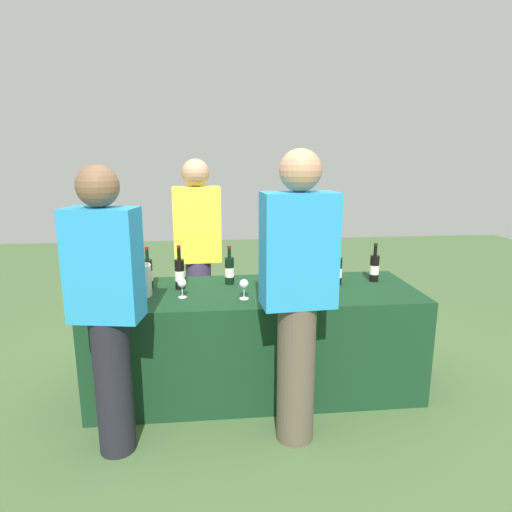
# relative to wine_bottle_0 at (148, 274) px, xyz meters

# --- Properties ---
(ground_plane) EXTENTS (12.00, 12.00, 0.00)m
(ground_plane) POSITION_rel_wine_bottle_0_xyz_m (0.77, -0.11, -0.87)
(ground_plane) COLOR #476638
(tasting_table) EXTENTS (2.32, 0.83, 0.76)m
(tasting_table) POSITION_rel_wine_bottle_0_xyz_m (0.77, -0.11, -0.49)
(tasting_table) COLOR #14381E
(tasting_table) RESTS_ON ground_plane
(wine_bottle_0) EXTENTS (0.07, 0.07, 0.31)m
(wine_bottle_0) POSITION_rel_wine_bottle_0_xyz_m (0.00, 0.00, 0.00)
(wine_bottle_0) COLOR black
(wine_bottle_0) RESTS_ON tasting_table
(wine_bottle_1) EXTENTS (0.07, 0.07, 0.32)m
(wine_bottle_1) POSITION_rel_wine_bottle_0_xyz_m (0.23, -0.03, 0.00)
(wine_bottle_1) COLOR black
(wine_bottle_1) RESTS_ON tasting_table
(wine_bottle_2) EXTENTS (0.07, 0.07, 0.29)m
(wine_bottle_2) POSITION_rel_wine_bottle_0_xyz_m (0.59, 0.06, -0.01)
(wine_bottle_2) COLOR black
(wine_bottle_2) RESTS_ON tasting_table
(wine_bottle_3) EXTENTS (0.07, 0.07, 0.31)m
(wine_bottle_3) POSITION_rel_wine_bottle_0_xyz_m (0.88, 0.05, 0.00)
(wine_bottle_3) COLOR black
(wine_bottle_3) RESTS_ON tasting_table
(wine_bottle_4) EXTENTS (0.07, 0.07, 0.31)m
(wine_bottle_4) POSITION_rel_wine_bottle_0_xyz_m (1.00, 0.01, -0.00)
(wine_bottle_4) COLOR black
(wine_bottle_4) RESTS_ON tasting_table
(wine_bottle_5) EXTENTS (0.07, 0.07, 0.34)m
(wine_bottle_5) POSITION_rel_wine_bottle_0_xyz_m (1.26, 0.06, 0.01)
(wine_bottle_5) COLOR black
(wine_bottle_5) RESTS_ON tasting_table
(wine_bottle_6) EXTENTS (0.07, 0.07, 0.29)m
(wine_bottle_6) POSITION_rel_wine_bottle_0_xyz_m (1.39, -0.04, -0.01)
(wine_bottle_6) COLOR black
(wine_bottle_6) RESTS_ON tasting_table
(wine_bottle_7) EXTENTS (0.07, 0.07, 0.30)m
(wine_bottle_7) POSITION_rel_wine_bottle_0_xyz_m (1.70, 0.02, -0.01)
(wine_bottle_7) COLOR black
(wine_bottle_7) RESTS_ON tasting_table
(wine_glass_0) EXTENTS (0.08, 0.08, 0.14)m
(wine_glass_0) POSITION_rel_wine_bottle_0_xyz_m (-0.08, -0.19, -0.01)
(wine_glass_0) COLOR silver
(wine_glass_0) RESTS_ON tasting_table
(wine_glass_1) EXTENTS (0.06, 0.06, 0.13)m
(wine_glass_1) POSITION_rel_wine_bottle_0_xyz_m (0.26, -0.24, -0.02)
(wine_glass_1) COLOR silver
(wine_glass_1) RESTS_ON tasting_table
(wine_glass_2) EXTENTS (0.06, 0.06, 0.14)m
(wine_glass_2) POSITION_rel_wine_bottle_0_xyz_m (0.67, -0.31, -0.01)
(wine_glass_2) COLOR silver
(wine_glass_2) RESTS_ON tasting_table
(wine_glass_3) EXTENTS (0.07, 0.07, 0.15)m
(wine_glass_3) POSITION_rel_wine_bottle_0_xyz_m (1.00, -0.17, -0.01)
(wine_glass_3) COLOR silver
(wine_glass_3) RESTS_ON tasting_table
(wine_glass_4) EXTENTS (0.07, 0.07, 0.13)m
(wine_glass_4) POSITION_rel_wine_bottle_0_xyz_m (1.09, -0.28, -0.02)
(wine_glass_4) COLOR silver
(wine_glass_4) RESTS_ON tasting_table
(ice_bucket) EXTENTS (0.21, 0.21, 0.22)m
(ice_bucket) POSITION_rel_wine_bottle_0_xyz_m (-0.06, -0.16, -0.00)
(ice_bucket) COLOR silver
(ice_bucket) RESTS_ON tasting_table
(server_pouring) EXTENTS (0.40, 0.24, 1.68)m
(server_pouring) POSITION_rel_wine_bottle_0_xyz_m (0.34, 0.53, 0.05)
(server_pouring) COLOR #3F3351
(server_pouring) RESTS_ON ground_plane
(guest_0) EXTENTS (0.41, 0.27, 1.66)m
(guest_0) POSITION_rel_wine_bottle_0_xyz_m (-0.12, -0.75, 0.03)
(guest_0) COLOR black
(guest_0) RESTS_ON ground_plane
(guest_1) EXTENTS (0.43, 0.26, 1.74)m
(guest_1) POSITION_rel_wine_bottle_0_xyz_m (0.95, -0.75, 0.07)
(guest_1) COLOR brown
(guest_1) RESTS_ON ground_plane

